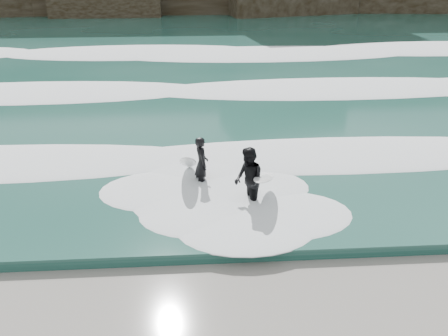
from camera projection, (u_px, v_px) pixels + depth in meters
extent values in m
cube|color=#1D4A40|center=(197.00, 43.00, 35.12)|extent=(90.00, 52.00, 0.30)
ellipsoid|color=white|center=(208.00, 149.00, 16.93)|extent=(60.00, 3.20, 0.20)
ellipsoid|color=white|center=(202.00, 91.00, 23.25)|extent=(60.00, 4.00, 0.24)
ellipsoid|color=white|center=(198.00, 50.00, 31.38)|extent=(60.00, 4.80, 0.30)
imported|color=black|center=(202.00, 164.00, 14.81)|extent=(0.51, 0.68, 1.68)
ellipsoid|color=white|center=(188.00, 162.00, 14.82)|extent=(0.58, 1.66, 1.10)
imported|color=black|center=(248.00, 180.00, 13.58)|extent=(0.89, 1.04, 1.86)
ellipsoid|color=white|center=(264.00, 178.00, 13.58)|extent=(0.99, 1.88, 0.64)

